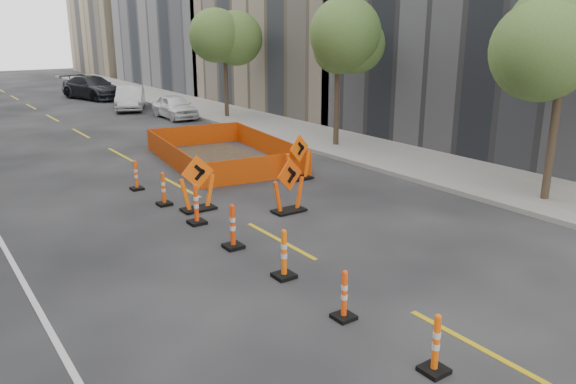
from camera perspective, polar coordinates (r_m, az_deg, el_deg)
ground_plane at (r=11.39m, az=10.70°, el=-10.91°), size 140.00×140.00×0.00m
sidewalk_right at (r=25.57m, az=5.90°, el=4.86°), size 4.00×90.00×0.15m
bld_right_e at (r=70.01m, az=-15.17°, el=18.23°), size 12.00×14.00×16.00m
tree_r_a at (r=18.15m, az=26.26°, el=12.76°), size 2.80×2.80×5.95m
tree_r_b at (r=24.68m, az=5.12°, el=14.88°), size 2.80×2.80×5.95m
tree_r_c at (r=32.99m, az=-6.46°, el=15.23°), size 2.80×2.80×5.95m
channelizer_1 at (r=9.21m, az=14.81°, el=-14.67°), size 0.40×0.40×1.01m
channelizer_2 at (r=10.44m, az=5.74°, el=-10.34°), size 0.38×0.38×0.97m
channelizer_3 at (r=11.98m, az=-0.41°, el=-6.28°), size 0.43×0.43×1.10m
channelizer_4 at (r=13.60m, az=-5.64°, el=-3.48°), size 0.44×0.44×1.12m
channelizer_5 at (r=15.39m, az=-9.31°, el=-1.24°), size 0.44×0.44×1.12m
channelizer_6 at (r=17.21m, az=-12.53°, el=0.33°), size 0.41×0.41×1.03m
channelizer_7 at (r=19.08m, az=-15.19°, el=1.67°), size 0.39×0.39×0.99m
chevron_sign_left at (r=16.46m, az=-9.20°, el=0.91°), size 1.13×0.71×1.65m
chevron_sign_center at (r=16.09m, az=0.08°, el=0.70°), size 1.18×0.84×1.62m
chevron_sign_right at (r=19.57m, az=1.07°, el=3.57°), size 1.22×0.91×1.63m
safety_fence at (r=22.62m, az=-6.72°, el=4.26°), size 5.10×7.61×0.89m
parked_car_near at (r=33.90m, az=-11.44°, el=8.52°), size 1.70×4.04×1.37m
parked_car_mid at (r=38.11m, az=-15.73°, el=9.19°), size 3.31×4.87×1.52m
parked_car_far at (r=44.67m, az=-19.21°, el=9.99°), size 3.89×6.21×1.68m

